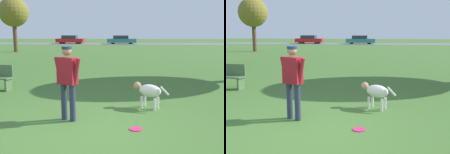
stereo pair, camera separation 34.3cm
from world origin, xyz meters
TOP-DOWN VIEW (x-y plane):
  - ground_plane at (0.00, 0.00)m, footprint 120.00×120.00m
  - far_road_strip at (0.00, 35.30)m, footprint 120.00×6.00m
  - person at (-0.43, 0.54)m, footprint 0.66×0.38m
  - dog at (1.42, 1.56)m, footprint 0.91×0.63m
  - frisbee at (1.04, 0.05)m, footprint 0.26×0.26m
  - tree_far_left at (-9.51, 19.32)m, footprint 2.72×2.72m
  - parked_car_red at (-7.67, 35.30)m, footprint 4.28×1.98m
  - parked_car_teal at (0.23, 34.91)m, footprint 4.38×1.91m
  - park_bench at (-3.67, 3.48)m, footprint 1.44×0.57m

SIDE VIEW (x-z plane):
  - ground_plane at x=0.00m, z-range 0.00..0.00m
  - far_road_strip at x=0.00m, z-range 0.00..0.01m
  - frisbee at x=1.04m, z-range 0.00..0.02m
  - dog at x=1.42m, z-range 0.12..0.77m
  - park_bench at x=-3.67m, z-range 0.03..0.87m
  - parked_car_teal at x=0.23m, z-range -0.01..1.27m
  - parked_car_red at x=-7.67m, z-range -0.01..1.27m
  - person at x=-0.43m, z-range 0.15..1.80m
  - tree_far_left at x=-9.51m, z-range 1.11..6.14m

